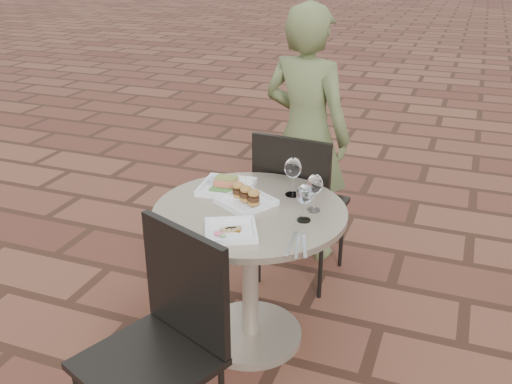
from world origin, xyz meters
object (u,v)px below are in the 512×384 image
(plate_sliders, at_px, (246,198))
(plate_tuna, at_px, (231,230))
(chair_near, at_px, (166,330))
(plate_salmon, at_px, (227,186))
(chair_far, at_px, (297,197))
(cafe_table, at_px, (250,255))
(diner, at_px, (306,135))

(plate_sliders, height_order, plate_tuna, plate_sliders)
(chair_near, distance_m, plate_sliders, 0.79)
(plate_salmon, relative_size, plate_tuna, 0.94)
(chair_far, distance_m, chair_near, 1.31)
(cafe_table, xyz_separation_m, chair_far, (0.05, 0.58, 0.07))
(chair_far, relative_size, plate_salmon, 3.40)
(cafe_table, relative_size, chair_far, 0.97)
(chair_far, bearing_deg, plate_sliders, 85.03)
(chair_far, height_order, plate_tuna, chair_far)
(plate_salmon, bearing_deg, plate_sliders, -38.28)
(chair_far, bearing_deg, plate_salmon, 64.45)
(cafe_table, distance_m, plate_sliders, 0.28)
(diner, height_order, plate_salmon, diner)
(plate_sliders, relative_size, plate_tuna, 1.05)
(cafe_table, distance_m, plate_tuna, 0.36)
(chair_near, height_order, diner, diner)
(cafe_table, distance_m, chair_far, 0.59)
(plate_tuna, bearing_deg, plate_salmon, 115.68)
(chair_far, distance_m, plate_sliders, 0.58)
(chair_far, relative_size, plate_sliders, 3.06)
(chair_near, bearing_deg, plate_sliders, 110.77)
(plate_sliders, bearing_deg, plate_tuna, -81.02)
(chair_near, relative_size, plate_salmon, 3.40)
(cafe_table, height_order, chair_near, chair_near)
(chair_far, distance_m, plate_salmon, 0.52)
(diner, distance_m, plate_tuna, 1.22)
(chair_far, xyz_separation_m, diner, (-0.07, 0.39, 0.23))
(cafe_table, distance_m, plate_salmon, 0.36)
(plate_tuna, bearing_deg, plate_sliders, 98.98)
(chair_far, bearing_deg, chair_near, 89.94)
(plate_salmon, height_order, plate_sliders, plate_sliders)
(chair_near, relative_size, plate_sliders, 3.06)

